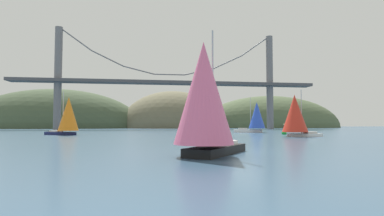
{
  "coord_description": "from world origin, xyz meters",
  "views": [
    {
      "loc": [
        -8.55,
        -25.66,
        2.55
      ],
      "look_at": [
        0.0,
        32.06,
        5.48
      ],
      "focal_mm": 28.01,
      "sensor_mm": 36.0,
      "label": 1
    }
  ],
  "objects_px": {
    "sailboat_scarlet_sail": "(295,114)",
    "channel_buoy": "(284,133)",
    "sailboat_orange_sail": "(68,115)",
    "sailboat_blue_spinnaker": "(256,116)",
    "sailboat_pink_spinnaker": "(205,97)"
  },
  "relations": [
    {
      "from": "sailboat_pink_spinnaker",
      "to": "sailboat_scarlet_sail",
      "type": "relative_size",
      "value": 1.15
    },
    {
      "from": "sailboat_blue_spinnaker",
      "to": "channel_buoy",
      "type": "bearing_deg",
      "value": -84.41
    },
    {
      "from": "sailboat_blue_spinnaker",
      "to": "channel_buoy",
      "type": "xyz_separation_m",
      "value": [
        1.35,
        -13.85,
        -3.96
      ]
    },
    {
      "from": "sailboat_blue_spinnaker",
      "to": "sailboat_scarlet_sail",
      "type": "distance_m",
      "value": 25.17
    },
    {
      "from": "sailboat_blue_spinnaker",
      "to": "sailboat_scarlet_sail",
      "type": "height_order",
      "value": "sailboat_blue_spinnaker"
    },
    {
      "from": "sailboat_pink_spinnaker",
      "to": "channel_buoy",
      "type": "xyz_separation_m",
      "value": [
        26.02,
        41.27,
        -4.12
      ]
    },
    {
      "from": "sailboat_scarlet_sail",
      "to": "channel_buoy",
      "type": "xyz_separation_m",
      "value": [
        3.1,
        11.26,
        -3.79
      ]
    },
    {
      "from": "channel_buoy",
      "to": "sailboat_orange_sail",
      "type": "bearing_deg",
      "value": 176.24
    },
    {
      "from": "sailboat_scarlet_sail",
      "to": "channel_buoy",
      "type": "distance_m",
      "value": 12.28
    },
    {
      "from": "channel_buoy",
      "to": "sailboat_blue_spinnaker",
      "type": "bearing_deg",
      "value": 95.59
    },
    {
      "from": "sailboat_orange_sail",
      "to": "sailboat_blue_spinnaker",
      "type": "bearing_deg",
      "value": 13.24
    },
    {
      "from": "sailboat_orange_sail",
      "to": "sailboat_blue_spinnaker",
      "type": "height_order",
      "value": "sailboat_blue_spinnaker"
    },
    {
      "from": "sailboat_pink_spinnaker",
      "to": "sailboat_scarlet_sail",
      "type": "height_order",
      "value": "sailboat_pink_spinnaker"
    },
    {
      "from": "sailboat_scarlet_sail",
      "to": "sailboat_blue_spinnaker",
      "type": "bearing_deg",
      "value": 86.02
    },
    {
      "from": "sailboat_blue_spinnaker",
      "to": "sailboat_scarlet_sail",
      "type": "xyz_separation_m",
      "value": [
        -1.75,
        -25.11,
        -0.17
      ]
    }
  ]
}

